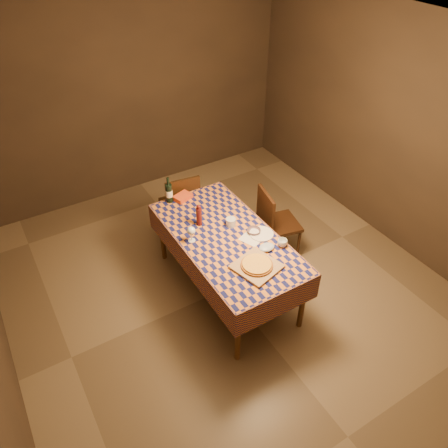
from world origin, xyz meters
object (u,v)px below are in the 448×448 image
object	(u,v)px
bowl	(254,231)
dining_table	(226,242)
pizza	(257,265)
cutting_board	(257,267)
wine_bottle	(169,193)
white_plate	(261,234)
chair_far	(181,203)
chair_right	(274,221)

from	to	relation	value
bowl	dining_table	bearing A→B (deg)	161.00
dining_table	pizza	xyz separation A→B (m)	(0.01, -0.53, 0.11)
cutting_board	bowl	size ratio (longest dim) A/B	2.73
wine_bottle	white_plate	world-z (taller)	wine_bottle
wine_bottle	cutting_board	bearing A→B (deg)	-80.31
bowl	wine_bottle	world-z (taller)	wine_bottle
cutting_board	pizza	world-z (taller)	pizza
cutting_board	wine_bottle	distance (m)	1.42
pizza	white_plate	xyz separation A→B (m)	(0.32, 0.38, -0.03)
wine_bottle	chair_far	bearing A→B (deg)	42.75
dining_table	wine_bottle	bearing A→B (deg)	104.92
dining_table	cutting_board	bearing A→B (deg)	-89.07
bowl	wine_bottle	distance (m)	1.08
bowl	chair_right	distance (m)	0.65
wine_bottle	chair_right	bearing A→B (deg)	-32.87
white_plate	dining_table	bearing A→B (deg)	154.46
cutting_board	wine_bottle	bearing A→B (deg)	99.69
wine_bottle	chair_far	xyz separation A→B (m)	(0.23, 0.22, -0.36)
chair_far	cutting_board	bearing A→B (deg)	-89.88
dining_table	wine_bottle	distance (m)	0.91
dining_table	white_plate	xyz separation A→B (m)	(0.33, -0.16, 0.08)
chair_far	chair_right	bearing A→B (deg)	-48.39
cutting_board	white_plate	xyz separation A→B (m)	(0.32, 0.38, -0.00)
white_plate	pizza	bearing A→B (deg)	-130.12
white_plate	chair_far	size ratio (longest dim) A/B	0.27
dining_table	cutting_board	world-z (taller)	cutting_board
chair_far	dining_table	bearing A→B (deg)	-90.28
chair_right	pizza	bearing A→B (deg)	-135.75
dining_table	white_plate	size ratio (longest dim) A/B	7.41
pizza	chair_far	xyz separation A→B (m)	(-0.00, 1.61, -0.29)
bowl	chair_far	world-z (taller)	chair_far
chair_far	wine_bottle	bearing A→B (deg)	-137.25
cutting_board	chair_far	world-z (taller)	chair_far
pizza	bowl	bearing A→B (deg)	58.99
white_plate	chair_right	xyz separation A→B (m)	(0.45, 0.37, -0.25)
pizza	white_plate	size ratio (longest dim) A/B	1.34
pizza	wine_bottle	xyz separation A→B (m)	(-0.24, 1.39, 0.08)
bowl	chair_right	world-z (taller)	chair_right
white_plate	cutting_board	bearing A→B (deg)	-130.12
dining_table	chair_right	distance (m)	0.82
dining_table	white_plate	bearing A→B (deg)	-25.54
bowl	pizza	bearing A→B (deg)	-121.01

